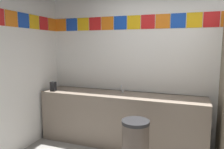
% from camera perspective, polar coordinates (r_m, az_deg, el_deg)
% --- Properties ---
extents(wall_back, '(4.45, 0.09, 2.73)m').
position_cam_1_polar(wall_back, '(3.57, 16.91, 3.18)').
color(wall_back, white).
rests_on(wall_back, ground_plane).
extents(vanity_counter, '(2.68, 0.57, 0.85)m').
position_cam_1_polar(vanity_counter, '(3.60, 2.26, -11.79)').
color(vanity_counter, gray).
rests_on(vanity_counter, ground_plane).
extents(faucet_center, '(0.04, 0.10, 0.14)m').
position_cam_1_polar(faucet_center, '(3.55, 2.74, -4.11)').
color(faucet_center, silver).
rests_on(faucet_center, vanity_counter).
extents(soap_dispenser, '(0.09, 0.09, 0.16)m').
position_cam_1_polar(soap_dispenser, '(3.84, -15.45, -3.08)').
color(soap_dispenser, black).
rests_on(soap_dispenser, vanity_counter).
extents(trash_bin, '(0.34, 0.34, 0.73)m').
position_cam_1_polar(trash_bin, '(2.80, 6.22, -19.18)').
color(trash_bin, brown).
rests_on(trash_bin, ground_plane).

